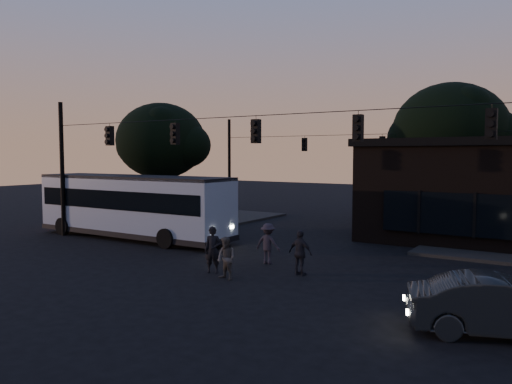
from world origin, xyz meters
The scene contains 12 objects.
ground centered at (0.00, 0.00, 0.00)m, with size 120.00×120.00×0.00m, color black.
sidewalk_far_left centered at (-14.00, 14.00, 0.07)m, with size 14.00×10.00×0.15m, color black.
tree_behind centered at (4.00, 22.00, 6.19)m, with size 7.60×7.60×9.43m.
tree_left centered at (-14.00, 13.00, 5.57)m, with size 6.40×6.40×8.30m.
signal_rig_near centered at (0.00, 4.00, 4.45)m, with size 26.24×0.30×7.50m.
signal_rig_far centered at (0.00, 20.00, 4.20)m, with size 26.24×0.30×7.50m.
bus centered at (-9.02, 5.51, 1.93)m, with size 12.21×3.14×3.43m.
car centered at (9.95, 0.06, 0.76)m, with size 1.61×4.60×1.52m, color black.
pedestrian_a centered at (-0.33, 1.44, 0.90)m, with size 0.66×0.43×1.81m, color black.
pedestrian_b centered at (0.71, 0.89, 0.78)m, with size 0.76×0.59×1.57m, color #44413E.
pedestrian_c centered at (2.69, 2.95, 0.86)m, with size 1.01×0.42×1.73m, color black.
pedestrian_d centered at (0.60, 4.00, 0.85)m, with size 1.10×0.63×1.71m, color #252028.
Camera 1 is at (11.40, -13.62, 4.56)m, focal length 35.00 mm.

